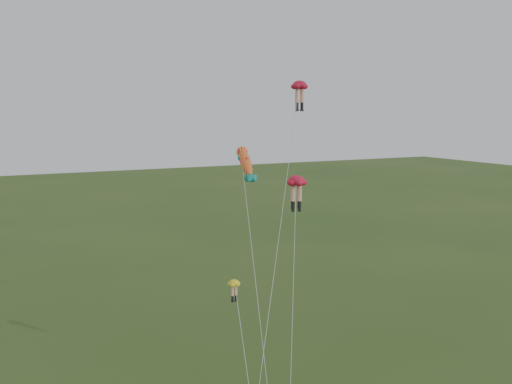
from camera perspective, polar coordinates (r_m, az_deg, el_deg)
name	(u,v)px	position (r m, az deg, el deg)	size (l,w,h in m)	color
legs_kite_red_high	(299,92)	(45.27, 4.32, 9.92)	(10.63, 12.45, 20.99)	#BA132E
legs_kite_red_mid	(296,185)	(42.76, 4.05, 0.67)	(6.41, 9.59, 13.86)	#BA132E
legs_kite_yellow	(235,292)	(38.19, -2.08, -10.01)	(3.14, 9.44, 7.49)	yellow
fish_kite	(245,162)	(42.32, -1.08, 2.98)	(3.60, 11.21, 16.25)	#FBA21F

